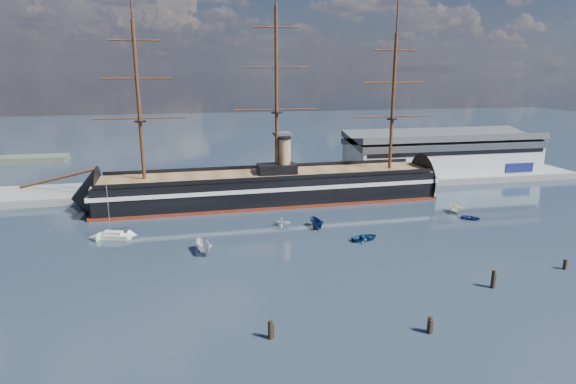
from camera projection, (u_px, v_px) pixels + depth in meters
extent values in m
plane|color=#1F2D3D|center=(298.00, 224.00, 111.08)|extent=(600.00, 600.00, 0.00)
cube|color=slate|center=(303.00, 186.00, 147.21)|extent=(180.00, 18.00, 2.00)
cube|color=#B7BABC|center=(441.00, 156.00, 158.84)|extent=(62.00, 20.00, 10.00)
cube|color=#3F4247|center=(443.00, 139.00, 157.45)|extent=(63.00, 21.00, 2.00)
cube|color=silver|center=(283.00, 160.00, 140.74)|extent=(4.00, 4.00, 14.00)
cube|color=#3F4247|center=(282.00, 134.00, 138.89)|extent=(5.00, 5.00, 1.00)
cube|color=black|center=(270.00, 187.00, 128.43)|extent=(88.34, 17.98, 7.00)
cube|color=silver|center=(270.00, 183.00, 128.14)|extent=(90.34, 18.26, 1.00)
cube|color=maroon|center=(270.00, 201.00, 129.33)|extent=(90.34, 18.22, 0.90)
cone|color=black|center=(85.00, 198.00, 119.24)|extent=(14.35, 15.99, 15.68)
cone|color=black|center=(429.00, 181.00, 137.78)|extent=(11.35, 15.92, 15.68)
cube|color=brown|center=(270.00, 174.00, 127.54)|extent=(88.31, 16.70, 0.40)
cube|color=black|center=(277.00, 169.00, 127.59)|extent=(10.13, 6.22, 2.50)
cylinder|color=#A7815B|center=(284.00, 156.00, 127.13)|extent=(3.20, 3.20, 9.00)
cylinder|color=#381E0F|center=(59.00, 178.00, 116.83)|extent=(17.76, 1.10, 4.43)
cylinder|color=#381E0F|center=(139.00, 103.00, 116.42)|extent=(0.90, 0.90, 38.00)
cylinder|color=#381E0F|center=(276.00, 93.00, 122.70)|extent=(0.90, 0.90, 42.00)
cylinder|color=#381E0F|center=(393.00, 103.00, 129.82)|extent=(0.90, 0.90, 36.00)
cube|color=beige|center=(113.00, 236.00, 101.21)|extent=(7.47, 4.45, 0.96)
cube|color=beige|center=(113.00, 233.00, 101.02)|extent=(4.12, 2.75, 0.77)
cylinder|color=#B2B2B7|center=(109.00, 210.00, 99.69)|extent=(0.15, 0.15, 10.53)
imported|color=silver|center=(205.00, 253.00, 93.29)|extent=(8.04, 4.51, 3.04)
imported|color=navy|center=(365.00, 240.00, 100.39)|extent=(2.18, 3.88, 1.71)
imported|color=navy|center=(317.00, 228.00, 108.27)|extent=(6.63, 3.16, 2.55)
imported|color=silver|center=(282.00, 226.00, 109.56)|extent=(5.32, 6.63, 2.24)
imported|color=navy|center=(470.00, 219.00, 114.30)|extent=(2.61, 2.81, 1.28)
imported|color=white|center=(455.00, 213.00, 119.50)|extent=(6.64, 3.06, 2.57)
cylinder|color=black|center=(270.00, 339.00, 63.64)|extent=(0.64, 0.64, 3.34)
cylinder|color=black|center=(429.00, 333.00, 64.94)|extent=(0.64, 0.64, 2.75)
cylinder|color=black|center=(492.00, 288.00, 78.44)|extent=(0.64, 0.64, 3.79)
cylinder|color=black|center=(564.00, 269.00, 85.78)|extent=(0.64, 0.64, 2.60)
cylinder|color=black|center=(429.00, 332.00, 65.14)|extent=(0.64, 0.64, 3.01)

